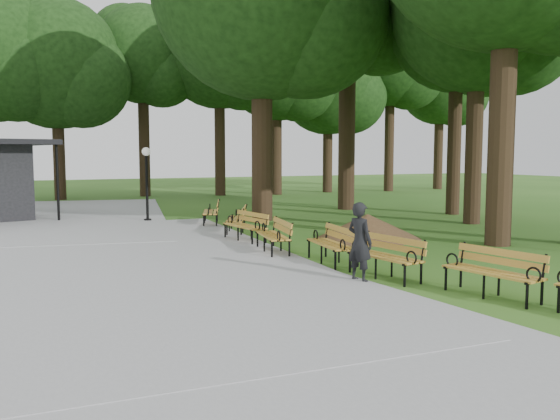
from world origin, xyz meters
name	(u,v)px	position (x,y,z in m)	size (l,w,h in m)	color
ground	(340,271)	(0.00, 0.00, 0.00)	(100.00, 100.00, 0.00)	#2D5C1A
path	(129,260)	(-4.00, 3.00, 0.03)	(12.00, 38.00, 0.06)	#969699
person	(360,242)	(-0.19, -1.08, 0.80)	(0.58, 0.38, 1.60)	black
lamp_post	(147,167)	(-1.93, 11.06, 2.03)	(0.32, 0.32, 2.78)	black
dirt_mound	(367,227)	(3.12, 3.78, 0.38)	(2.80, 2.80, 0.76)	#47301C
bench_1	(492,273)	(1.26, -3.12, 0.44)	(1.90, 0.64, 0.88)	#B38129
bench_2	(384,257)	(0.45, -0.98, 0.44)	(1.90, 0.64, 0.88)	#B38129
bench_3	(330,244)	(0.24, 0.89, 0.44)	(1.90, 0.64, 0.88)	#B38129
bench_4	(273,236)	(-0.41, 2.74, 0.44)	(1.90, 0.64, 0.88)	#B38129
bench_5	(245,226)	(-0.37, 4.88, 0.44)	(1.90, 0.64, 0.88)	#B38129
bench_6	(236,219)	(0.05, 6.78, 0.44)	(1.90, 0.64, 0.88)	#B38129
bench_7	(211,212)	(-0.03, 9.24, 0.44)	(1.90, 0.64, 0.88)	#B38129
lawn_tree_1	(478,6)	(8.75, 5.56, 7.74)	(6.14, 6.14, 10.85)	black
lawn_tree_5	(458,25)	(10.36, 8.47, 7.81)	(5.60, 5.60, 10.67)	black
tree_backdrop	(249,62)	(6.99, 23.42, 8.18)	(36.38, 9.41, 16.36)	black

